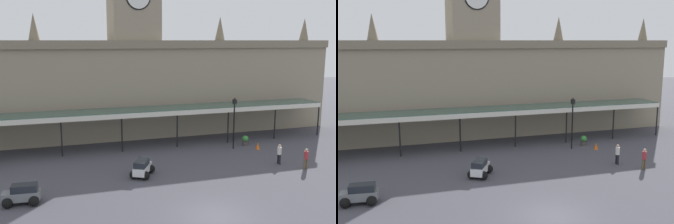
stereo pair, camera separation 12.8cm
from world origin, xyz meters
The scene contains 10 objects.
ground_plane centered at (0.00, 0.00, 0.00)m, with size 140.00×140.00×0.00m, color #43424B.
station_building centered at (0.00, 21.29, 5.66)m, with size 43.80×6.06×17.67m.
entrance_canopy centered at (0.00, 16.04, 3.45)m, with size 37.24×3.26×3.59m.
car_grey_estate centered at (-10.74, 5.15, 0.56)m, with size 2.32×1.67×1.27m.
car_white_estate centered at (-2.44, 7.87, 0.56)m, with size 2.18×2.43×1.27m.
pedestrian_crossing_forecourt centered at (10.25, 5.59, 0.91)m, with size 0.39×0.34×1.67m.
pedestrian_beside_cars centered at (8.95, 7.31, 0.91)m, with size 0.34×0.39×1.67m.
victorian_lamppost centered at (7.46, 12.58, 3.00)m, with size 0.30×0.30×4.82m.
traffic_cone centered at (9.57, 11.76, 0.31)m, with size 0.40×0.40×0.62m, color orange.
planter_forecourt_centre centered at (9.13, 13.36, 0.49)m, with size 0.60×0.60×0.96m.
Camera 1 is at (-8.88, -19.18, 10.00)m, focal length 41.52 mm.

